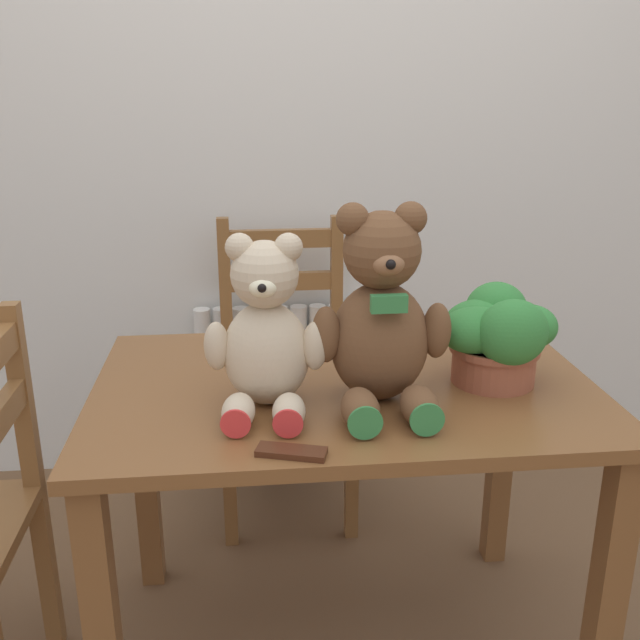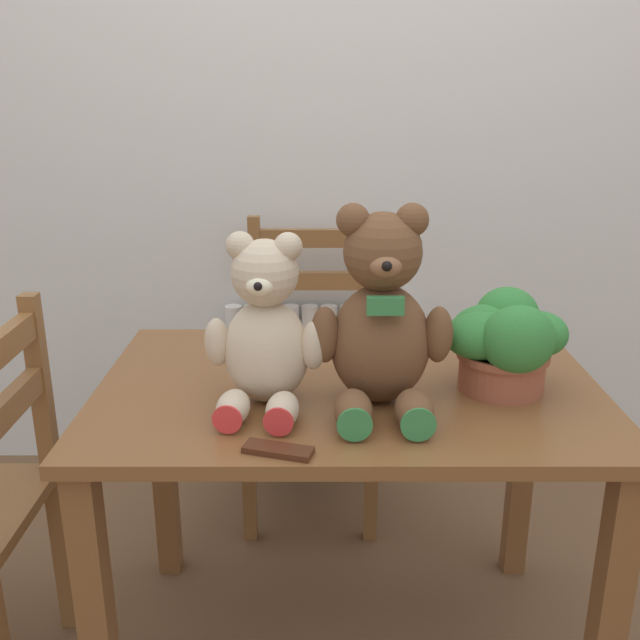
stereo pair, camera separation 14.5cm
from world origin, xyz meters
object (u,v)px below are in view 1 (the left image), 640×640
wooden_chair_behind (285,370)px  chocolate_bar (291,452)px  potted_plant (495,334)px  teddy_bear_left (266,335)px  teddy_bear_right (381,320)px

wooden_chair_behind → chocolate_bar: bearing=87.5°
potted_plant → chocolate_bar: potted_plant is taller
potted_plant → chocolate_bar: 0.56m
teddy_bear_left → teddy_bear_right: size_ratio=0.86×
teddy_bear_left → chocolate_bar: (0.04, -0.22, -0.15)m
teddy_bear_left → teddy_bear_right: bearing=-174.8°
wooden_chair_behind → teddy_bear_left: size_ratio=2.65×
potted_plant → chocolate_bar: (-0.47, -0.28, -0.11)m
wooden_chair_behind → teddy_bear_right: teddy_bear_right is taller
teddy_bear_left → chocolate_bar: teddy_bear_left is taller
chocolate_bar → wooden_chair_behind: bearing=87.5°
wooden_chair_behind → teddy_bear_left: 0.93m
teddy_bear_right → potted_plant: bearing=-166.0°
teddy_bear_left → wooden_chair_behind: bearing=-89.9°
wooden_chair_behind → potted_plant: bearing=119.3°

